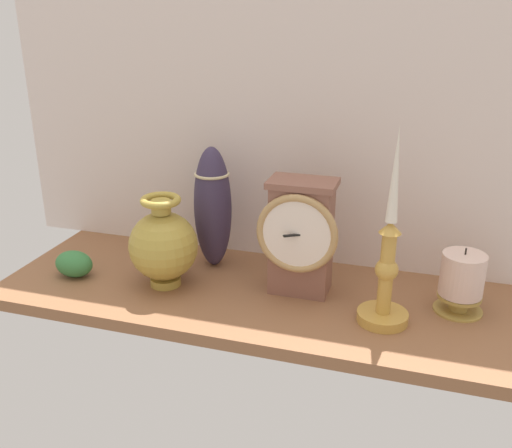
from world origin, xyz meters
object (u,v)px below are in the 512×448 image
object	(u,v)px
mantel_clock	(301,236)
candlestick_tall_left	(386,271)
brass_vase_bulbous	(163,245)
pillar_candle_front	(462,281)
tall_ceramic_vase	(213,207)

from	to	relation	value
mantel_clock	candlestick_tall_left	bearing A→B (deg)	-21.51
candlestick_tall_left	brass_vase_bulbous	world-z (taller)	candlestick_tall_left
brass_vase_bulbous	pillar_candle_front	distance (cm)	55.93
candlestick_tall_left	tall_ceramic_vase	distance (cm)	39.24
candlestick_tall_left	pillar_candle_front	bearing A→B (deg)	31.21
tall_ceramic_vase	candlestick_tall_left	bearing A→B (deg)	-19.78
candlestick_tall_left	brass_vase_bulbous	bearing A→B (deg)	177.86
pillar_candle_front	tall_ceramic_vase	distance (cm)	50.41
brass_vase_bulbous	pillar_candle_front	bearing A→B (deg)	6.33
brass_vase_bulbous	tall_ceramic_vase	world-z (taller)	tall_ceramic_vase
mantel_clock	candlestick_tall_left	xyz separation A→B (cm)	(16.62, -6.55, -1.86)
mantel_clock	brass_vase_bulbous	world-z (taller)	mantel_clock
candlestick_tall_left	pillar_candle_front	distance (cm)	15.45
mantel_clock	candlestick_tall_left	size ratio (longest dim) A/B	0.64
pillar_candle_front	mantel_clock	bearing A→B (deg)	-177.65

